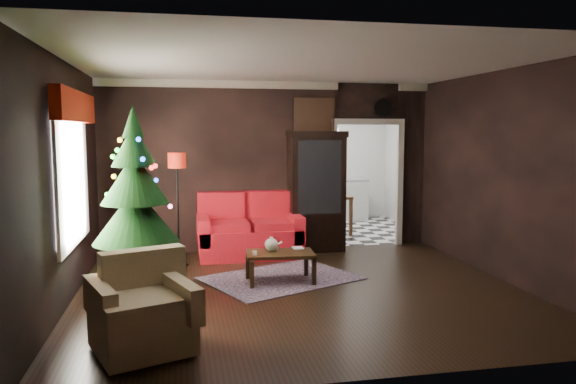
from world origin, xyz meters
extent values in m
plane|color=black|center=(0.00, 0.00, 0.00)|extent=(5.50, 5.50, 0.00)
plane|color=white|center=(0.00, 0.00, 2.80)|extent=(5.50, 5.50, 0.00)
plane|color=black|center=(0.00, 2.50, 1.40)|extent=(5.50, 0.00, 5.50)
plane|color=black|center=(0.00, -2.50, 1.40)|extent=(5.50, 0.00, 5.50)
plane|color=black|center=(-2.75, 0.00, 1.40)|extent=(0.00, 5.50, 5.50)
plane|color=black|center=(2.75, 0.00, 1.40)|extent=(0.00, 5.50, 5.50)
cube|color=white|center=(-2.71, 0.20, 1.45)|extent=(0.05, 1.60, 1.40)
cube|color=maroon|center=(-2.63, 0.20, 2.27)|extent=(0.12, 2.10, 0.35)
plane|color=white|center=(1.70, 4.00, 0.00)|extent=(3.00, 3.00, 0.00)
cube|color=white|center=(1.70, 5.45, 1.70)|extent=(0.70, 0.06, 0.70)
cube|color=#55374F|center=(-0.15, 0.63, 0.01)|extent=(2.31, 2.05, 0.01)
cylinder|color=silver|center=(-0.22, 0.55, 0.43)|extent=(0.08, 0.08, 0.05)
cylinder|color=beige|center=(-0.55, 0.35, 0.43)|extent=(0.07, 0.07, 0.05)
imported|color=#83604F|center=(0.01, 0.62, 0.50)|extent=(0.14, 0.02, 0.19)
cylinder|color=white|center=(1.95, 2.45, 2.38)|extent=(0.32, 0.32, 0.06)
cube|color=#BD7543|center=(0.75, 2.46, 2.25)|extent=(0.62, 0.05, 0.52)
cube|color=silver|center=(1.70, 5.20, 0.45)|extent=(1.80, 0.60, 0.90)
camera|label=1|loc=(-1.46, -6.51, 1.99)|focal=34.21mm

